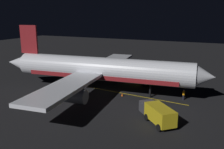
# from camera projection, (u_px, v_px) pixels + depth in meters

# --- Properties ---
(ground_plane) EXTENTS (180.00, 180.00, 0.20)m
(ground_plane) POSITION_uv_depth(u_px,v_px,m) (102.00, 93.00, 44.38)
(ground_plane) COLOR black
(apron_guide_stripe) EXTENTS (2.58, 22.35, 0.01)m
(apron_guide_stripe) POSITION_uv_depth(u_px,v_px,m) (125.00, 94.00, 43.58)
(apron_guide_stripe) COLOR gold
(apron_guide_stripe) RESTS_ON ground_plane
(airliner) EXTENTS (37.45, 38.84, 11.67)m
(airliner) POSITION_uv_depth(u_px,v_px,m) (98.00, 70.00, 43.56)
(airliner) COLOR silver
(airliner) RESTS_ON ground_plane
(baggage_truck) EXTENTS (6.11, 5.98, 2.36)m
(baggage_truck) POSITION_uv_depth(u_px,v_px,m) (157.00, 114.00, 31.73)
(baggage_truck) COLOR gold
(baggage_truck) RESTS_ON ground_plane
(catering_truck) EXTENTS (6.44, 5.53, 2.46)m
(catering_truck) POSITION_uv_depth(u_px,v_px,m) (146.00, 77.00, 50.00)
(catering_truck) COLOR gold
(catering_truck) RESTS_ON ground_plane
(ground_crew_worker) EXTENTS (0.40, 0.40, 1.74)m
(ground_crew_worker) POSITION_uv_depth(u_px,v_px,m) (184.00, 95.00, 40.18)
(ground_crew_worker) COLOR black
(ground_crew_worker) RESTS_ON ground_plane
(traffic_cone_near_left) EXTENTS (0.50, 0.50, 0.55)m
(traffic_cone_near_left) POSITION_uv_depth(u_px,v_px,m) (159.00, 114.00, 34.01)
(traffic_cone_near_left) COLOR #EA590F
(traffic_cone_near_left) RESTS_ON ground_plane
(traffic_cone_near_right) EXTENTS (0.50, 0.50, 0.55)m
(traffic_cone_near_right) POSITION_uv_depth(u_px,v_px,m) (122.00, 95.00, 42.18)
(traffic_cone_near_right) COLOR #EA590F
(traffic_cone_near_right) RESTS_ON ground_plane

